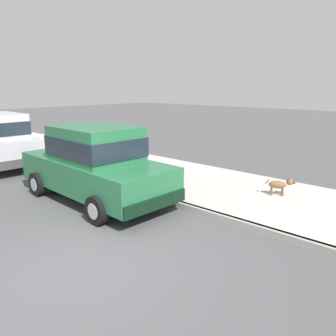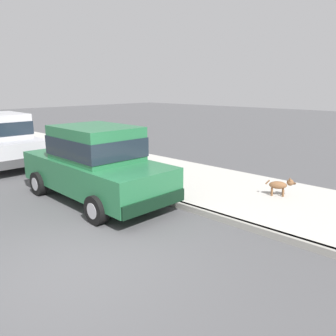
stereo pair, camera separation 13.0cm
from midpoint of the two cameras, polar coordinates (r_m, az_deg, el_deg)
ground_plane at (r=5.95m, az=-14.86°, el=-15.61°), size 80.00×80.00×0.00m
curb at (r=7.88m, az=5.25°, el=-7.11°), size 0.16×64.00×0.14m
sidewalk at (r=9.30m, az=12.11°, el=-4.08°), size 3.60×64.00×0.14m
car_green_sedan at (r=8.67m, az=-11.86°, el=0.90°), size 2.15×4.66×1.92m
car_silver_sedan at (r=13.79m, az=-26.53°, el=4.46°), size 2.13×4.65×1.92m
dog_brown at (r=9.01m, az=19.07°, el=-2.75°), size 0.44×0.68×0.49m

